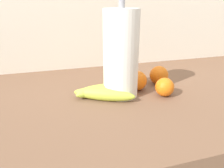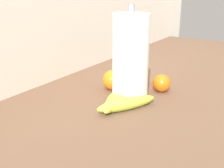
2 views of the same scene
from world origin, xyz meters
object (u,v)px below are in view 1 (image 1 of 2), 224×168
Objects in this scene: orange_back_left at (165,87)px; orange_front at (127,74)px; orange_back_right at (137,81)px; paper_towel_roll at (121,54)px; banana_bunch at (101,92)px; orange_far_right at (159,75)px.

orange_back_left is 0.86× the size of orange_front.
orange_back_right is 0.23× the size of paper_towel_roll.
orange_front is at bearing 96.04° from orange_back_right.
orange_front is (0.14, 0.11, 0.02)m from banana_bunch.
banana_bunch is 2.80× the size of orange_back_right.
orange_far_right is (0.26, 0.06, 0.02)m from banana_bunch.
orange_far_right is 0.11m from orange_back_right.
orange_far_right reaches higher than banana_bunch.
orange_front is (-0.12, 0.05, 0.00)m from orange_far_right.
orange_far_right is 1.13× the size of orange_back_left.
paper_towel_roll reaches higher than orange_back_right.
paper_towel_roll is at bearing -162.24° from orange_far_right.
banana_bunch is 0.26m from orange_far_right.
banana_bunch is at bearing 166.53° from orange_back_left.
orange_back_left is (0.22, -0.05, 0.01)m from banana_bunch.
banana_bunch is 0.15m from paper_towel_roll.
orange_back_right is (0.15, 0.03, 0.02)m from banana_bunch.
orange_back_left is at bearing -108.50° from orange_far_right.
paper_towel_roll reaches higher than banana_bunch.
orange_back_left reaches higher than banana_bunch.
orange_back_right is 0.08m from orange_front.
orange_far_right is 1.01× the size of orange_back_right.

